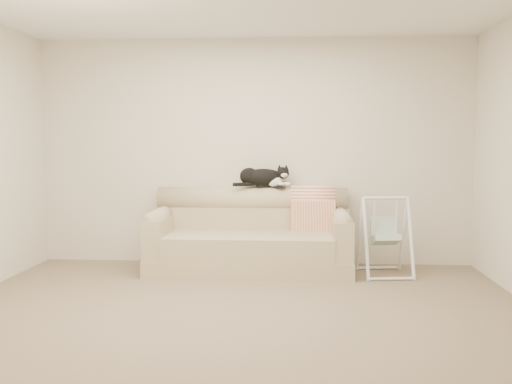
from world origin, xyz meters
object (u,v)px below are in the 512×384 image
(sofa, at_px, (250,238))
(remote_b, at_px, (278,187))
(tuxedo_cat, at_px, (263,177))
(baby_swing, at_px, (385,236))
(remote_a, at_px, (264,186))

(sofa, xyz_separation_m, remote_b, (0.30, 0.20, 0.56))
(tuxedo_cat, bearing_deg, baby_swing, -16.32)
(sofa, height_order, baby_swing, sofa)
(remote_a, bearing_deg, remote_b, -18.99)
(sofa, bearing_deg, remote_a, 61.48)
(sofa, distance_m, tuxedo_cat, 0.72)
(tuxedo_cat, bearing_deg, remote_b, -13.78)
(tuxedo_cat, bearing_deg, remote_a, 46.83)
(sofa, height_order, remote_b, remote_b)
(remote_a, bearing_deg, tuxedo_cat, -133.17)
(sofa, relative_size, remote_b, 13.53)
(sofa, bearing_deg, tuxedo_cat, 62.46)
(baby_swing, bearing_deg, tuxedo_cat, 163.68)
(sofa, distance_m, baby_swing, 1.46)
(baby_swing, bearing_deg, remote_a, 163.00)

